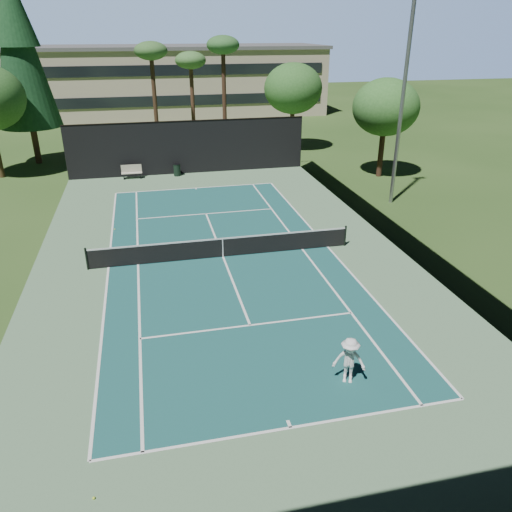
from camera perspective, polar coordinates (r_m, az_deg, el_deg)
The scene contains 21 objects.
ground at distance 24.73m, azimuth -3.79°, elevation -0.12°, with size 160.00×160.00×0.00m, color #2C4A1C.
apron_slab at distance 24.73m, azimuth -3.79°, elevation -0.11°, with size 18.00×32.00×0.01m, color #5A805A.
court_surface at distance 24.73m, azimuth -3.79°, elevation -0.09°, with size 10.97×23.77×0.01m, color #19514F.
court_lines at distance 24.72m, azimuth -3.79°, elevation -0.07°, with size 11.07×23.87×0.01m.
tennis_net at distance 24.50m, azimuth -3.83°, elevation 1.07°, with size 12.90×0.10×1.10m.
fence at distance 24.02m, azimuth -3.95°, elevation 4.30°, with size 18.04×32.05×4.03m.
player at distance 16.29m, azimuth 10.61°, elevation -11.69°, with size 1.04×0.60×1.61m, color white.
tennis_ball_a at distance 13.91m, azimuth -18.05°, elevation -24.81°, with size 0.07×0.07×0.07m, color #C0E333.
tennis_ball_b at distance 26.64m, azimuth -6.37°, elevation 1.75°, with size 0.08×0.08×0.08m, color #BEDA31.
tennis_ball_c at distance 27.10m, azimuth 2.54°, elevation 2.28°, with size 0.07×0.07×0.07m, color #BEDE32.
tennis_ball_d at distance 29.12m, azimuth -15.84°, elevation 2.96°, with size 0.07×0.07×0.07m, color yellow.
park_bench at distance 38.93m, azimuth -14.03°, elevation 9.37°, with size 1.50×0.45×1.02m.
trash_bin at distance 38.99m, azimuth -9.02°, elevation 9.72°, with size 0.56×0.56×0.95m.
pine_tree at distance 45.06m, azimuth -25.70°, elevation 21.47°, with size 4.80×4.80×15.00m.
palm_a at distance 46.28m, azimuth -11.89°, elevation 21.54°, with size 2.80×2.80×9.32m.
palm_b at distance 48.54m, azimuth -7.48°, elevation 20.97°, with size 2.80×2.80×8.42m.
palm_c at distance 45.83m, azimuth -3.79°, elevation 22.46°, with size 2.80×2.80×9.77m.
decid_tree_a at distance 46.44m, azimuth 4.26°, elevation 18.54°, with size 5.12×5.12×7.62m.
decid_tree_b at distance 38.71m, azimuth 14.61°, elevation 16.11°, with size 4.80×4.80×7.14m.
campus_building at distance 68.55m, azimuth -10.47°, elevation 19.17°, with size 40.50×12.50×8.30m.
light_pole at distance 32.34m, azimuth 16.41°, elevation 16.84°, with size 0.90×0.25×12.22m.
Camera 1 is at (-3.34, -22.21, 10.36)m, focal length 35.00 mm.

